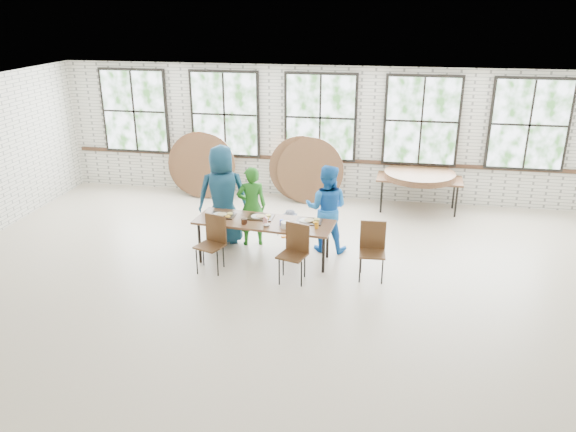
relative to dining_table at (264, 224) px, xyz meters
name	(u,v)px	position (x,y,z in m)	size (l,w,h in m)	color
room	(320,120)	(0.51, 3.55, 1.14)	(12.00, 12.00, 12.00)	beige
dining_table	(264,224)	(0.00, 0.00, 0.00)	(2.47, 1.03, 0.74)	brown
chair_near_left	(213,238)	(-0.77, -0.48, -0.13)	(0.53, 0.53, 0.95)	#4A2F18
chair_near_right	(295,248)	(0.65, -0.61, -0.13)	(0.52, 0.51, 0.95)	#4A2F18
chair_spare	(372,245)	(1.88, -0.29, -0.13)	(0.44, 0.43, 0.95)	#4A2F18
adult_teal	(223,195)	(-0.92, 0.65, 0.25)	(0.92, 0.60, 1.88)	navy
adult_green	(252,206)	(-0.38, 0.65, 0.07)	(0.55, 0.36, 1.51)	#21671B
toddler	(290,228)	(0.34, 0.65, -0.32)	(0.47, 0.27, 0.73)	#121838
adult_blue	(327,208)	(1.01, 0.65, 0.12)	(0.78, 0.61, 1.61)	blue
storage_table	(419,180)	(2.74, 3.07, 0.00)	(1.84, 0.84, 0.74)	brown
tabletop_clutter	(271,221)	(0.13, -0.02, 0.08)	(1.99, 0.62, 0.11)	black
round_tops_stacked	(420,175)	(2.74, 3.07, 0.12)	(1.50, 1.50, 0.13)	brown
round_tops_leaning	(253,168)	(-0.98, 3.23, 0.05)	(4.13, 0.47, 1.50)	brown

